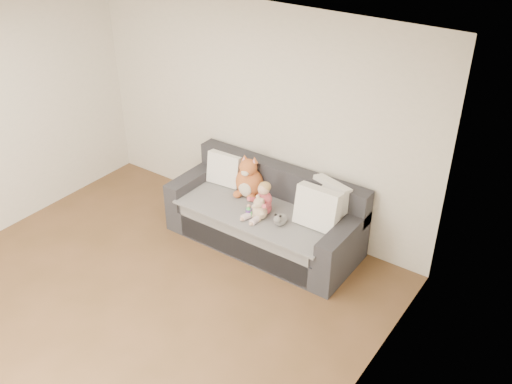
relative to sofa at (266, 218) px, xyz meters
The scene contains 10 objects.
room_shell 1.97m from the sofa, 105.31° to the right, with size 5.00×5.00×5.00m.
sofa is the anchor object (origin of this frame).
cushion_left 0.79m from the sofa, 168.05° to the left, with size 0.44×0.23×0.40m.
cushion_right_back 0.80m from the sofa, 18.64° to the left, with size 0.50×0.33×0.43m.
cushion_right_front 0.76m from the sofa, ahead, with size 0.48×0.22×0.46m.
toddler 0.37m from the sofa, 69.07° to the right, with size 0.27×0.40×0.39m.
plush_cat 0.47m from the sofa, 161.61° to the left, with size 0.41×0.38×0.51m.
teddy_bear 0.37m from the sofa, 71.99° to the right, with size 0.21×0.17×0.28m.
plush_cow 0.46m from the sofa, 33.68° to the right, with size 0.13×0.21×0.17m.
sippy_cup 0.37m from the sofa, 96.38° to the right, with size 0.11×0.09×0.12m.
Camera 1 is at (3.47, -2.42, 3.91)m, focal length 40.00 mm.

